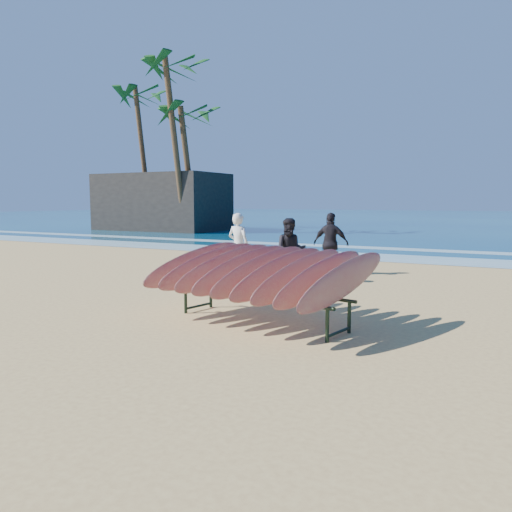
% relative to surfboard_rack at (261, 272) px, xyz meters
% --- Properties ---
extents(ground, '(120.00, 120.00, 0.00)m').
position_rel_surfboard_rack_xyz_m(ground, '(-0.78, 0.52, -0.85)').
color(ground, tan).
rests_on(ground, ground).
extents(ocean, '(160.00, 160.00, 0.00)m').
position_rel_surfboard_rack_xyz_m(ocean, '(-0.78, 55.52, -0.85)').
color(ocean, navy).
rests_on(ocean, ground).
extents(foam_near, '(160.00, 160.00, 0.00)m').
position_rel_surfboard_rack_xyz_m(foam_near, '(-0.78, 10.52, -0.85)').
color(foam_near, white).
rests_on(foam_near, ground).
extents(foam_far, '(160.00, 160.00, 0.00)m').
position_rel_surfboard_rack_xyz_m(foam_far, '(-0.78, 14.02, -0.85)').
color(foam_far, white).
rests_on(foam_far, ground).
extents(surfboard_rack, '(3.60, 3.11, 1.36)m').
position_rel_surfboard_rack_xyz_m(surfboard_rack, '(0.00, 0.00, 0.00)').
color(surfboard_rack, black).
rests_on(surfboard_rack, ground).
extents(person_white, '(0.66, 0.46, 1.71)m').
position_rel_surfboard_rack_xyz_m(person_white, '(-2.74, 4.07, 0.00)').
color(person_white, silver).
rests_on(person_white, ground).
extents(person_dark_a, '(0.96, 0.87, 1.61)m').
position_rel_surfboard_rack_xyz_m(person_dark_a, '(-1.20, 3.96, -0.05)').
color(person_dark_a, black).
rests_on(person_dark_a, ground).
extents(person_dark_b, '(1.00, 0.42, 1.71)m').
position_rel_surfboard_rack_xyz_m(person_dark_b, '(-0.80, 5.81, -0.00)').
color(person_dark_b, black).
rests_on(person_dark_b, ground).
extents(building, '(8.70, 4.83, 3.87)m').
position_rel_surfboard_rack_xyz_m(building, '(-18.25, 20.53, 1.08)').
color(building, '#2D2823').
rests_on(building, ground).
extents(palm_left, '(5.20, 5.20, 10.69)m').
position_rel_surfboard_rack_xyz_m(palm_left, '(-14.93, 17.72, 8.94)').
color(palm_left, brown).
rests_on(palm_left, ground).
extents(palm_mid, '(5.20, 5.20, 7.99)m').
position_rel_surfboard_rack_xyz_m(palm_mid, '(-14.71, 18.71, 6.29)').
color(palm_mid, brown).
rests_on(palm_mid, ground).
extents(palm_right, '(5.20, 5.20, 10.34)m').
position_rel_surfboard_rack_xyz_m(palm_right, '(-21.02, 21.94, 8.58)').
color(palm_right, brown).
rests_on(palm_right, ground).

